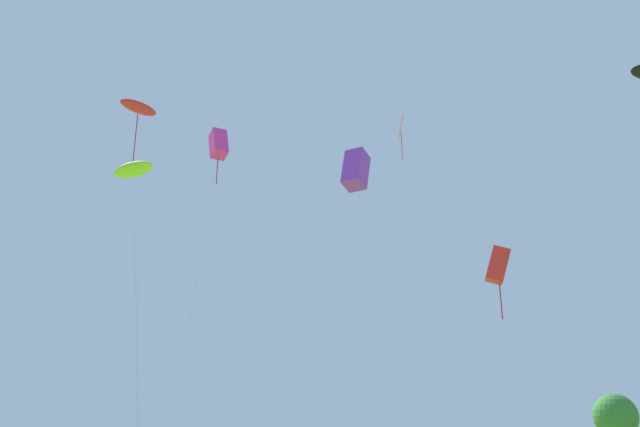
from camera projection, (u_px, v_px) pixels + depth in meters
The scene contains 7 objects.
kite_red_parafoil at pixel (138, 108), 50.15m from camera, with size 3.73×2.71×26.34m.
kite_lime_parafoil at pixel (133, 170), 34.79m from camera, with size 3.12×3.01×15.95m.
kite_pink_diamond at pixel (401, 131), 60.96m from camera, with size 1.91×3.02×30.76m.
kite_purple_box at pixel (356, 170), 46.13m from camera, with size 3.23×2.43×21.40m.
kite_red_box at pixel (498, 265), 51.75m from camera, with size 2.50×2.01×16.63m.
kite_magenta_box at pixel (218, 145), 44.85m from camera, with size 2.66×3.13×22.12m.
tree_distant_left at pixel (616, 416), 73.01m from camera, with size 4.77×4.77×7.46m.
Camera 1 is at (-7.05, -3.26, 1.99)m, focal length 37.85 mm.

